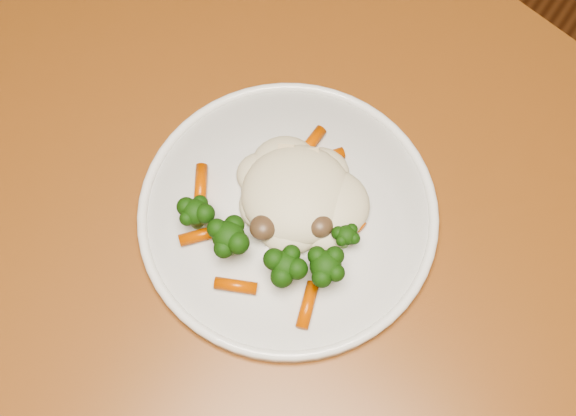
# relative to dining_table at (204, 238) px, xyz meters

# --- Properties ---
(dining_table) EXTENTS (1.46, 1.10, 0.75)m
(dining_table) POSITION_rel_dining_table_xyz_m (0.00, 0.00, 0.00)
(dining_table) COLOR brown
(dining_table) RESTS_ON ground
(plate) EXTENTS (0.30, 0.30, 0.01)m
(plate) POSITION_rel_dining_table_xyz_m (0.08, 0.04, 0.09)
(plate) COLOR white
(plate) RESTS_ON dining_table
(meal) EXTENTS (0.19, 0.20, 0.05)m
(meal) POSITION_rel_dining_table_xyz_m (0.09, 0.04, 0.12)
(meal) COLOR beige
(meal) RESTS_ON plate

